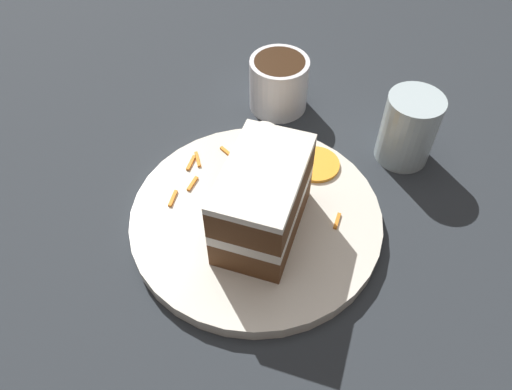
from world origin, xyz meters
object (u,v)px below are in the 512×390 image
orange_garnish (316,164)px  cake_slice (263,200)px  plate (256,218)px  coffee_mug (279,82)px  drinking_glass (407,132)px  cream_dollop (263,141)px

orange_garnish → cake_slice: bearing=145.5°
plate → coffee_mug: 0.21m
plate → coffee_mug: size_ratio=3.55×
drinking_glass → coffee_mug: (0.10, 0.16, 0.00)m
plate → cream_dollop: 0.10m
cake_slice → plate: bearing=-51.4°
cream_dollop → orange_garnish: size_ratio=0.93×
plate → orange_garnish: 0.10m
plate → orange_garnish: orange_garnish is taller
plate → drinking_glass: size_ratio=3.10×
cake_slice → cream_dollop: 0.12m
coffee_mug → drinking_glass: bearing=-121.4°
cake_slice → orange_garnish: bearing=-107.3°
orange_garnish → coffee_mug: 0.14m
plate → orange_garnish: (0.08, -0.07, 0.01)m
plate → cake_slice: (-0.02, -0.01, 0.06)m
drinking_glass → coffee_mug: size_ratio=1.15×
cream_dollop → drinking_glass: bearing=-84.7°
cake_slice → orange_garnish: cake_slice is taller
cake_slice → coffee_mug: cake_slice is taller
plate → cream_dollop: size_ratio=5.26×
coffee_mug → cream_dollop: bearing=169.9°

